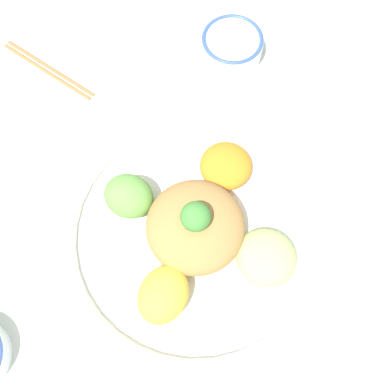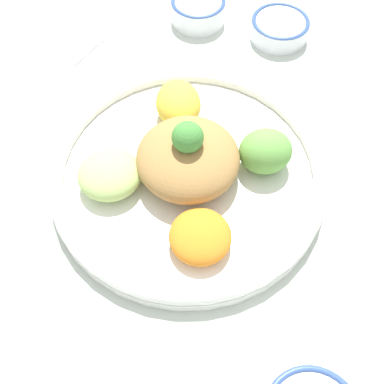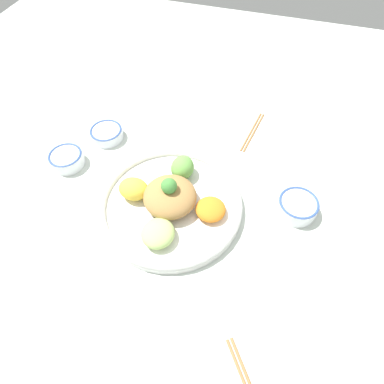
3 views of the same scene
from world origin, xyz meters
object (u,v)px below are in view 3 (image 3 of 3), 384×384
object	(u,v)px
rice_bowl_blue	(107,133)
salad_platter	(171,202)
chopsticks_pair_near	(253,131)
sauce_bowl_red	(67,159)
sauce_bowl_dark	(297,206)
serving_spoon_main	(54,233)

from	to	relation	value
rice_bowl_blue	salad_platter	bearing A→B (deg)	-124.56
rice_bowl_blue	chopsticks_pair_near	xyz separation A→B (m)	(0.17, -0.46, -0.02)
sauce_bowl_red	rice_bowl_blue	world-z (taller)	sauce_bowl_red
sauce_bowl_dark	chopsticks_pair_near	world-z (taller)	sauce_bowl_dark
salad_platter	sauce_bowl_red	size ratio (longest dim) A/B	3.91
salad_platter	chopsticks_pair_near	bearing A→B (deg)	-23.52
chopsticks_pair_near	serving_spoon_main	world-z (taller)	chopsticks_pair_near
chopsticks_pair_near	serving_spoon_main	bearing A→B (deg)	150.16
chopsticks_pair_near	salad_platter	bearing A→B (deg)	165.59
rice_bowl_blue	serving_spoon_main	size ratio (longest dim) A/B	0.93
salad_platter	sauce_bowl_dark	distance (m)	0.35
salad_platter	sauce_bowl_red	bearing A→B (deg)	80.04
sauce_bowl_red	salad_platter	bearing A→B (deg)	-99.96
sauce_bowl_red	chopsticks_pair_near	size ratio (longest dim) A/B	0.50
sauce_bowl_dark	chopsticks_pair_near	bearing A→B (deg)	31.44
sauce_bowl_dark	serving_spoon_main	size ratio (longest dim) A/B	0.97
salad_platter	sauce_bowl_dark	size ratio (longest dim) A/B	3.65
sauce_bowl_red	sauce_bowl_dark	bearing A→B (deg)	-87.88
chopsticks_pair_near	serving_spoon_main	size ratio (longest dim) A/B	1.81
sauce_bowl_red	chopsticks_pair_near	bearing A→B (deg)	-59.58
salad_platter	rice_bowl_blue	world-z (taller)	salad_platter
salad_platter	serving_spoon_main	distance (m)	0.33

